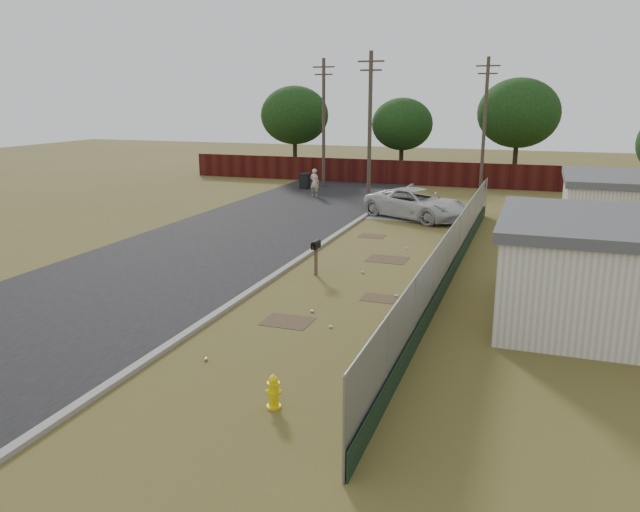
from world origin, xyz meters
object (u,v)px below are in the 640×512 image
at_px(pickup_truck, 417,204).
at_px(pedestrian, 315,183).
at_px(fire_hydrant, 274,392).
at_px(mailbox, 316,248).
at_px(trash_bin, 305,181).

bearing_deg(pickup_truck, pedestrian, 81.94).
height_order(fire_hydrant, pickup_truck, pickup_truck).
bearing_deg(mailbox, pedestrian, 109.98).
relative_size(mailbox, trash_bin, 1.20).
bearing_deg(fire_hydrant, pickup_truck, 93.06).
relative_size(fire_hydrant, pickup_truck, 0.13).
bearing_deg(mailbox, trash_bin, 111.74).
height_order(pedestrian, trash_bin, pedestrian).
distance_m(fire_hydrant, trash_bin, 32.42).
relative_size(fire_hydrant, trash_bin, 0.70).
relative_size(pedestrian, trash_bin, 1.67).
xyz_separation_m(fire_hydrant, pedestrian, (-8.98, 27.43, 0.55)).
bearing_deg(trash_bin, pedestrian, -59.16).
height_order(pickup_truck, trash_bin, pickup_truck).
xyz_separation_m(fire_hydrant, mailbox, (-2.57, 9.83, 0.67)).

